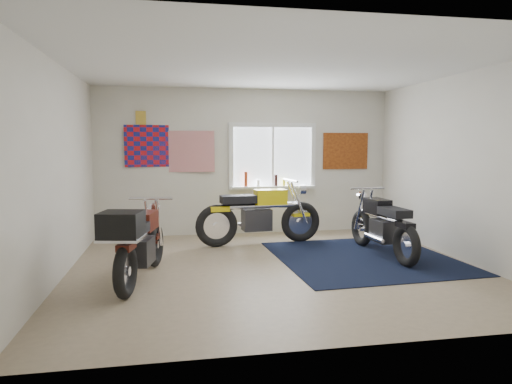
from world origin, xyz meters
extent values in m
plane|color=#9E896B|center=(0.00, 0.00, 0.00)|extent=(5.50, 5.50, 0.00)
plane|color=white|center=(0.00, 0.00, 2.70)|extent=(5.50, 5.50, 0.00)
plane|color=silver|center=(0.00, 2.50, 1.35)|extent=(5.50, 0.00, 5.50)
plane|color=silver|center=(0.00, -2.50, 1.35)|extent=(5.50, 0.00, 5.50)
plane|color=silver|center=(-2.75, 0.00, 1.35)|extent=(0.00, 5.00, 5.00)
plane|color=silver|center=(2.75, 0.00, 1.35)|extent=(0.00, 5.00, 5.00)
cube|color=black|center=(1.42, 0.29, 0.01)|extent=(2.62, 2.72, 0.01)
cube|color=white|center=(0.50, 2.48, 1.45)|extent=(1.50, 0.02, 1.10)
cube|color=white|center=(0.50, 2.47, 2.04)|extent=(1.66, 0.06, 0.08)
cube|color=white|center=(0.50, 2.47, 0.86)|extent=(1.66, 0.06, 0.08)
cube|color=white|center=(-0.29, 2.47, 1.45)|extent=(0.08, 0.06, 1.10)
cube|color=white|center=(1.29, 2.47, 1.45)|extent=(0.08, 0.06, 1.10)
cube|color=white|center=(0.50, 2.47, 1.45)|extent=(0.04, 0.06, 1.10)
cube|color=white|center=(0.50, 2.41, 0.88)|extent=(1.60, 0.16, 0.04)
cylinder|color=maroon|center=(-0.02, 2.40, 1.04)|extent=(0.07, 0.07, 0.28)
cylinder|color=white|center=(0.21, 2.40, 0.96)|extent=(0.06, 0.06, 0.12)
cylinder|color=black|center=(0.55, 2.40, 1.01)|extent=(0.06, 0.06, 0.22)
cylinder|color=yellow|center=(0.71, 2.40, 0.97)|extent=(0.05, 0.05, 0.14)
plane|color=red|center=(-1.70, 2.48, 1.65)|extent=(1.00, 0.07, 1.00)
plane|color=red|center=(-1.05, 2.46, 1.55)|extent=(0.90, 0.09, 0.90)
cube|color=gold|center=(-1.90, 2.48, 2.15)|extent=(0.18, 0.02, 0.24)
cube|color=#A54C14|center=(1.95, 2.48, 1.55)|extent=(0.90, 0.03, 0.70)
torus|color=black|center=(0.80, 1.57, 0.35)|extent=(0.71, 0.20, 0.70)
torus|color=black|center=(-0.66, 1.43, 0.35)|extent=(0.71, 0.20, 0.70)
cylinder|color=white|center=(0.80, 1.57, 0.35)|extent=(0.13, 0.12, 0.12)
cylinder|color=white|center=(-0.66, 1.43, 0.35)|extent=(0.13, 0.12, 0.12)
cylinder|color=white|center=(0.07, 1.50, 0.65)|extent=(1.33, 0.22, 0.09)
cube|color=#2A2A2C|center=(0.01, 1.49, 0.42)|extent=(0.50, 0.34, 0.36)
cylinder|color=white|center=(0.00, 1.66, 0.32)|extent=(0.58, 0.13, 0.07)
cube|color=yellow|center=(0.26, 1.52, 0.80)|extent=(0.55, 0.32, 0.25)
cube|color=black|center=(-0.30, 1.46, 0.78)|extent=(0.60, 0.35, 0.13)
cube|color=yellow|center=(-0.61, 1.43, 0.63)|extent=(0.33, 0.20, 0.08)
cube|color=yellow|center=(0.80, 1.57, 0.47)|extent=(0.31, 0.18, 0.05)
cylinder|color=white|center=(0.61, 1.55, 1.07)|extent=(0.10, 0.65, 0.04)
cylinder|color=white|center=(0.82, 1.57, 0.90)|extent=(0.12, 0.18, 0.17)
torus|color=black|center=(1.71, 1.08, 0.30)|extent=(0.16, 0.61, 0.61)
torus|color=black|center=(1.79, -0.26, 0.30)|extent=(0.16, 0.61, 0.61)
cylinder|color=white|center=(1.71, 1.08, 0.30)|extent=(0.10, 0.11, 0.11)
cylinder|color=white|center=(1.79, -0.26, 0.30)|extent=(0.10, 0.11, 0.11)
cylinder|color=white|center=(1.75, 0.41, 0.60)|extent=(0.16, 1.21, 0.09)
cube|color=#2A2A2C|center=(1.75, 0.36, 0.38)|extent=(0.29, 0.45, 0.33)
cylinder|color=white|center=(1.60, 0.35, 0.29)|extent=(0.10, 0.53, 0.07)
cube|color=black|center=(1.74, 0.58, 0.73)|extent=(0.28, 0.49, 0.23)
cube|color=black|center=(1.77, 0.07, 0.71)|extent=(0.30, 0.54, 0.12)
cube|color=black|center=(1.79, -0.22, 0.58)|extent=(0.17, 0.30, 0.08)
cube|color=black|center=(1.71, 1.08, 0.41)|extent=(0.15, 0.28, 0.05)
cylinder|color=white|center=(1.72, 0.91, 0.98)|extent=(0.60, 0.07, 0.03)
cylinder|color=white|center=(1.71, 1.10, 0.83)|extent=(0.16, 0.10, 0.15)
torus|color=black|center=(-1.62, 0.39, 0.30)|extent=(0.24, 0.63, 0.61)
torus|color=black|center=(-1.88, -0.91, 0.30)|extent=(0.24, 0.63, 0.61)
cylinder|color=white|center=(-1.62, 0.39, 0.30)|extent=(0.11, 0.12, 0.10)
cylinder|color=white|center=(-1.88, -0.91, 0.30)|extent=(0.11, 0.12, 0.10)
cylinder|color=white|center=(-1.75, -0.26, 0.59)|extent=(0.32, 1.18, 0.08)
cube|color=#2A2A2C|center=(-1.76, -0.31, 0.38)|extent=(0.34, 0.47, 0.32)
cylinder|color=white|center=(-1.91, -0.28, 0.28)|extent=(0.17, 0.52, 0.07)
cube|color=#47140B|center=(-1.72, -0.09, 0.72)|extent=(0.34, 0.51, 0.23)
cube|color=black|center=(-1.82, -0.58, 0.70)|extent=(0.36, 0.56, 0.11)
cube|color=#47140B|center=(-1.87, -0.86, 0.57)|extent=(0.20, 0.31, 0.08)
cube|color=#47140B|center=(-1.62, 0.39, 0.42)|extent=(0.18, 0.29, 0.05)
cylinder|color=white|center=(-1.65, 0.22, 0.96)|extent=(0.58, 0.15, 0.03)
cylinder|color=white|center=(-1.61, 0.41, 0.81)|extent=(0.17, 0.12, 0.15)
cube|color=black|center=(-1.90, -1.00, 0.83)|extent=(0.50, 0.47, 0.28)
camera|label=1|loc=(-1.35, -5.94, 1.68)|focal=32.00mm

